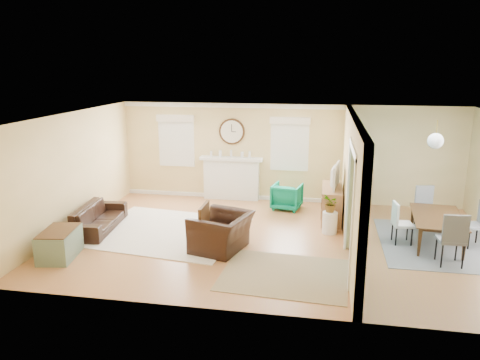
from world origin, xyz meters
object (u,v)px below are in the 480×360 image
sofa (98,218)px  credenza (331,203)px  dining_table (438,230)px  green_chair (287,196)px  eames_chair (221,232)px

sofa → credenza: size_ratio=1.38×
dining_table → sofa: bearing=98.2°
green_chair → dining_table: size_ratio=0.41×
dining_table → eames_chair: bearing=109.0°
eames_chair → dining_table: eames_chair is taller
credenza → green_chair: bearing=148.5°
credenza → dining_table: 2.46m
green_chair → credenza: (1.10, -0.68, 0.07)m
green_chair → credenza: size_ratio=0.52×
green_chair → dining_table: green_chair is taller
sofa → credenza: credenza is taller
eames_chair → green_chair: size_ratio=1.59×
sofa → dining_table: size_ratio=1.10×
eames_chair → green_chair: 3.14m
sofa → eames_chair: (2.97, -0.67, 0.09)m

